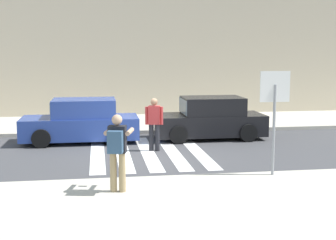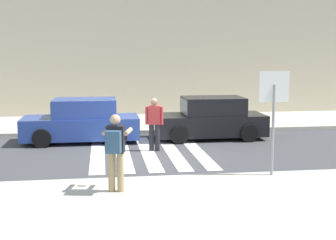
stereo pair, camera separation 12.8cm
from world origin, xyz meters
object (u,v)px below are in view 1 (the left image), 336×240
Objects in this scene: pedestrian_crossing at (154,121)px; parked_car_blue at (81,122)px; parked_car_black at (209,119)px; photographer_with_backpack at (117,146)px; stop_sign at (275,100)px.

parked_car_blue is at bearing 141.90° from pedestrian_crossing.
parked_car_black is at bearing 39.29° from pedestrian_crossing.
stop_sign is at bearing 12.84° from photographer_with_backpack.
stop_sign reaches higher than parked_car_blue.
parked_car_blue is 1.00× the size of parked_car_black.
photographer_with_backpack is at bearing -118.86° from parked_car_black.
photographer_with_backpack reaches higher than parked_car_blue.
stop_sign reaches higher than pedestrian_crossing.
pedestrian_crossing is 2.97m from parked_car_black.
stop_sign is 0.63× the size of parked_car_blue.
stop_sign is at bearing -57.26° from pedestrian_crossing.
photographer_with_backpack is 1.00× the size of pedestrian_crossing.
parked_car_black is at bearing 92.28° from stop_sign.
photographer_with_backpack is 0.42× the size of parked_car_blue.
parked_car_blue is (-2.39, 1.88, -0.25)m from pedestrian_crossing.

